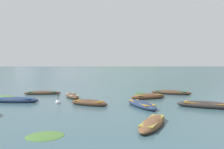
{
  "coord_description": "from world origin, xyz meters",
  "views": [
    {
      "loc": [
        -0.43,
        -4.5,
        3.2
      ],
      "look_at": [
        1.08,
        39.67,
        1.47
      ],
      "focal_mm": 36.2,
      "sensor_mm": 36.0,
      "label": 1
    }
  ],
  "objects_px": {
    "rowboat_8": "(206,105)",
    "rowboat_0": "(142,105)",
    "rowboat_2": "(171,92)",
    "rowboat_4": "(153,123)",
    "rowboat_6": "(89,103)",
    "rowboat_7": "(72,96)",
    "rowboat_3": "(43,93)",
    "mooring_buoy": "(58,102)",
    "rowboat_9": "(148,97)",
    "rowboat_1": "(16,100)"
  },
  "relations": [
    {
      "from": "rowboat_7",
      "to": "rowboat_3",
      "type": "bearing_deg",
      "value": 144.07
    },
    {
      "from": "rowboat_6",
      "to": "rowboat_8",
      "type": "height_order",
      "value": "rowboat_8"
    },
    {
      "from": "rowboat_1",
      "to": "rowboat_3",
      "type": "height_order",
      "value": "rowboat_1"
    },
    {
      "from": "rowboat_9",
      "to": "rowboat_1",
      "type": "bearing_deg",
      "value": -171.6
    },
    {
      "from": "rowboat_3",
      "to": "rowboat_7",
      "type": "height_order",
      "value": "rowboat_7"
    },
    {
      "from": "rowboat_7",
      "to": "rowboat_2",
      "type": "bearing_deg",
      "value": 12.25
    },
    {
      "from": "rowboat_6",
      "to": "mooring_buoy",
      "type": "height_order",
      "value": "mooring_buoy"
    },
    {
      "from": "rowboat_3",
      "to": "rowboat_2",
      "type": "bearing_deg",
      "value": -1.33
    },
    {
      "from": "rowboat_0",
      "to": "rowboat_4",
      "type": "relative_size",
      "value": 1.06
    },
    {
      "from": "rowboat_0",
      "to": "rowboat_7",
      "type": "height_order",
      "value": "rowboat_0"
    },
    {
      "from": "rowboat_0",
      "to": "rowboat_4",
      "type": "bearing_deg",
      "value": -93.4
    },
    {
      "from": "rowboat_1",
      "to": "rowboat_7",
      "type": "distance_m",
      "value": 5.33
    },
    {
      "from": "mooring_buoy",
      "to": "rowboat_4",
      "type": "bearing_deg",
      "value": -48.41
    },
    {
      "from": "rowboat_0",
      "to": "rowboat_8",
      "type": "distance_m",
      "value": 4.88
    },
    {
      "from": "rowboat_6",
      "to": "mooring_buoy",
      "type": "relative_size",
      "value": 3.61
    },
    {
      "from": "rowboat_1",
      "to": "rowboat_7",
      "type": "height_order",
      "value": "rowboat_1"
    },
    {
      "from": "rowboat_0",
      "to": "rowboat_7",
      "type": "distance_m",
      "value": 8.2
    },
    {
      "from": "rowboat_1",
      "to": "rowboat_4",
      "type": "xyz_separation_m",
      "value": [
        10.34,
        -8.17,
        -0.03
      ]
    },
    {
      "from": "mooring_buoy",
      "to": "rowboat_7",
      "type": "bearing_deg",
      "value": 79.54
    },
    {
      "from": "rowboat_4",
      "to": "rowboat_6",
      "type": "xyz_separation_m",
      "value": [
        -3.8,
        6.46,
        0.02
      ]
    },
    {
      "from": "rowboat_2",
      "to": "rowboat_4",
      "type": "distance_m",
      "value": 14.19
    },
    {
      "from": "rowboat_8",
      "to": "rowboat_0",
      "type": "bearing_deg",
      "value": 174.69
    },
    {
      "from": "rowboat_0",
      "to": "rowboat_4",
      "type": "height_order",
      "value": "rowboat_0"
    },
    {
      "from": "rowboat_8",
      "to": "rowboat_2",
      "type": "bearing_deg",
      "value": 91.65
    },
    {
      "from": "rowboat_0",
      "to": "rowboat_7",
      "type": "xyz_separation_m",
      "value": [
        -6.13,
        5.45,
        -0.02
      ]
    },
    {
      "from": "rowboat_2",
      "to": "rowboat_9",
      "type": "xyz_separation_m",
      "value": [
        -3.23,
        -3.35,
        0.01
      ]
    },
    {
      "from": "rowboat_4",
      "to": "rowboat_8",
      "type": "height_order",
      "value": "rowboat_8"
    },
    {
      "from": "rowboat_0",
      "to": "mooring_buoy",
      "type": "relative_size",
      "value": 4.53
    },
    {
      "from": "rowboat_2",
      "to": "mooring_buoy",
      "type": "distance_m",
      "value": 12.91
    },
    {
      "from": "rowboat_4",
      "to": "rowboat_7",
      "type": "bearing_deg",
      "value": 117.87
    },
    {
      "from": "rowboat_3",
      "to": "rowboat_9",
      "type": "xyz_separation_m",
      "value": [
        11.21,
        -3.69,
        0.04
      ]
    },
    {
      "from": "rowboat_9",
      "to": "mooring_buoy",
      "type": "distance_m",
      "value": 8.62
    },
    {
      "from": "rowboat_7",
      "to": "rowboat_6",
      "type": "bearing_deg",
      "value": -66.08
    },
    {
      "from": "rowboat_3",
      "to": "rowboat_9",
      "type": "bearing_deg",
      "value": -18.2
    },
    {
      "from": "rowboat_0",
      "to": "rowboat_6",
      "type": "bearing_deg",
      "value": 167.15
    },
    {
      "from": "rowboat_6",
      "to": "rowboat_9",
      "type": "bearing_deg",
      "value": 32.29
    },
    {
      "from": "rowboat_4",
      "to": "rowboat_2",
      "type": "bearing_deg",
      "value": 69.57
    },
    {
      "from": "rowboat_6",
      "to": "rowboat_8",
      "type": "bearing_deg",
      "value": -8.81
    },
    {
      "from": "rowboat_8",
      "to": "mooring_buoy",
      "type": "relative_size",
      "value": 4.63
    },
    {
      "from": "rowboat_1",
      "to": "rowboat_6",
      "type": "xyz_separation_m",
      "value": [
        6.54,
        -1.71,
        -0.0
      ]
    },
    {
      "from": "rowboat_2",
      "to": "rowboat_4",
      "type": "xyz_separation_m",
      "value": [
        -4.95,
        -13.3,
        -0.03
      ]
    },
    {
      "from": "rowboat_3",
      "to": "rowboat_8",
      "type": "distance_m",
      "value": 16.99
    },
    {
      "from": "rowboat_8",
      "to": "rowboat_6",
      "type": "bearing_deg",
      "value": 171.19
    },
    {
      "from": "rowboat_7",
      "to": "rowboat_8",
      "type": "relative_size",
      "value": 0.81
    },
    {
      "from": "rowboat_6",
      "to": "rowboat_8",
      "type": "xyz_separation_m",
      "value": [
        8.99,
        -1.39,
        0.01
      ]
    },
    {
      "from": "rowboat_1",
      "to": "rowboat_4",
      "type": "height_order",
      "value": "rowboat_1"
    },
    {
      "from": "rowboat_9",
      "to": "rowboat_4",
      "type": "bearing_deg",
      "value": -99.85
    },
    {
      "from": "rowboat_2",
      "to": "rowboat_6",
      "type": "relative_size",
      "value": 1.33
    },
    {
      "from": "rowboat_7",
      "to": "rowboat_8",
      "type": "distance_m",
      "value": 12.47
    },
    {
      "from": "rowboat_0",
      "to": "rowboat_3",
      "type": "distance_m",
      "value": 12.74
    }
  ]
}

